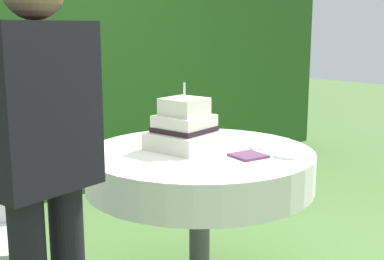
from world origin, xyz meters
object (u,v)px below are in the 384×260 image
at_px(cake_table, 200,171).
at_px(wedding_cake, 184,128).
at_px(serving_plate_far, 288,156).
at_px(napkin_stack, 248,156).
at_px(standing_person, 43,166).
at_px(serving_plate_near, 259,146).

bearing_deg(cake_table, wedding_cake, 106.70).
height_order(wedding_cake, serving_plate_far, wedding_cake).
bearing_deg(wedding_cake, napkin_stack, -71.56).
bearing_deg(serving_plate_far, standing_person, 175.50).
distance_m(serving_plate_far, standing_person, 1.19).
bearing_deg(wedding_cake, serving_plate_far, -61.13).
relative_size(napkin_stack, standing_person, 0.09).
bearing_deg(standing_person, cake_table, 16.15).
bearing_deg(serving_plate_far, serving_plate_near, 77.98).
xyz_separation_m(wedding_cake, serving_plate_far, (0.25, -0.46, -0.10)).
distance_m(serving_plate_near, napkin_stack, 0.21).
height_order(cake_table, serving_plate_far, serving_plate_far).
bearing_deg(napkin_stack, serving_plate_far, -41.07).
bearing_deg(cake_table, standing_person, -163.85).
relative_size(serving_plate_near, napkin_stack, 0.78).
bearing_deg(serving_plate_near, cake_table, 150.48).
distance_m(cake_table, serving_plate_far, 0.45).
relative_size(serving_plate_near, serving_plate_far, 0.90).
height_order(wedding_cake, standing_person, standing_person).
relative_size(cake_table, serving_plate_near, 9.99).
bearing_deg(napkin_stack, serving_plate_near, 26.68).
xyz_separation_m(serving_plate_far, standing_person, (-1.18, 0.09, 0.15)).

